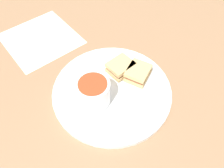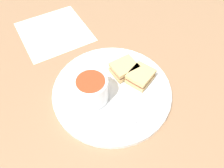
% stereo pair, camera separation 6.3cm
% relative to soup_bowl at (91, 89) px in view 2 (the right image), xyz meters
% --- Properties ---
extents(ground_plane, '(2.40, 2.40, 0.00)m').
position_rel_soup_bowl_xyz_m(ground_plane, '(0.06, 0.02, -0.06)').
color(ground_plane, '#8E6B4C').
extents(plate, '(0.35, 0.35, 0.02)m').
position_rel_soup_bowl_xyz_m(plate, '(0.06, 0.02, -0.05)').
color(plate, white).
rests_on(plate, ground_plane).
extents(soup_bowl, '(0.09, 0.09, 0.08)m').
position_rel_soup_bowl_xyz_m(soup_bowl, '(0.00, 0.00, 0.00)').
color(soup_bowl, white).
rests_on(soup_bowl, plate).
extents(spoon, '(0.12, 0.05, 0.01)m').
position_rel_soup_bowl_xyz_m(spoon, '(0.08, -0.09, -0.03)').
color(spoon, silver).
rests_on(spoon, plate).
extents(sandwich_half_near, '(0.10, 0.10, 0.03)m').
position_rel_soup_bowl_xyz_m(sandwich_half_near, '(0.15, 0.04, -0.02)').
color(sandwich_half_near, tan).
rests_on(sandwich_half_near, plate).
extents(sandwich_half_far, '(0.09, 0.09, 0.03)m').
position_rel_soup_bowl_xyz_m(sandwich_half_far, '(0.11, 0.08, -0.02)').
color(sandwich_half_far, tan).
rests_on(sandwich_half_far, plate).
extents(menu_sheet, '(0.31, 0.32, 0.00)m').
position_rel_soup_bowl_xyz_m(menu_sheet, '(-0.11, 0.34, -0.06)').
color(menu_sheet, white).
rests_on(menu_sheet, ground_plane).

